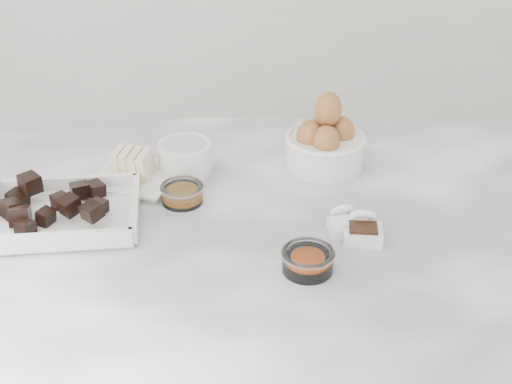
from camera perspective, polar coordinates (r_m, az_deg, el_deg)
marble_slab at (r=1.15m, az=-1.05°, el=-3.33°), size 1.20×0.80×0.04m
chocolate_dish at (r=1.17m, az=-15.27°, el=-1.27°), size 0.26×0.22×0.06m
butter_plate at (r=1.26m, az=-9.69°, el=1.66°), size 0.17×0.17×0.06m
sugar_ramekin at (r=1.27m, az=-5.69°, el=2.80°), size 0.10×0.10×0.06m
egg_bowl at (r=1.29m, az=5.56°, el=3.98°), size 0.15×0.15×0.14m
honey_bowl at (r=1.19m, az=-5.93°, el=-0.10°), size 0.07×0.07×0.03m
zest_bowl at (r=1.03m, az=4.17°, el=-5.43°), size 0.08×0.08×0.03m
vanilla_spoon at (r=1.11m, az=8.53°, el=-2.99°), size 0.06×0.07×0.04m
salt_spoon at (r=1.12m, az=7.24°, el=-2.46°), size 0.06×0.08×0.04m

